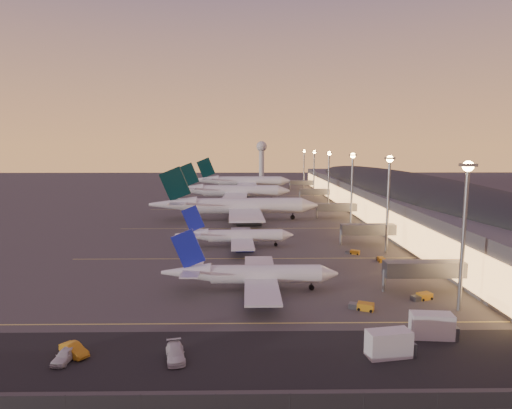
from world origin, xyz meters
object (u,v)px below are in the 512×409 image
object	(u,v)px
service_van_a	(65,355)
airliner_wide_near	(235,206)
airliner_wide_far	(241,181)
baggage_tug_a	(362,306)
service_van_c	(175,353)
baggage_tug_b	(422,297)
airliner_wide_mid	(230,191)
baggage_tug_d	(381,259)
baggage_tug_c	(353,252)
catering_truck_b	(434,326)
service_van_b	(74,350)
catering_truck_a	(391,344)
airliner_narrow_south	(251,274)
radar_tower	(262,154)
airliner_narrow_north	(235,236)

from	to	relation	value
service_van_a	airliner_wide_near	bearing A→B (deg)	86.39
airliner_wide_far	baggage_tug_a	bearing A→B (deg)	-83.45
baggage_tug_a	service_van_c	xyz separation A→B (m)	(-29.65, -17.09, 0.28)
baggage_tug_b	service_van_c	world-z (taller)	service_van_c
airliner_wide_mid	baggage_tug_d	bearing A→B (deg)	-69.03
baggage_tug_c	service_van_c	distance (m)	67.10
catering_truck_b	service_van_a	xyz separation A→B (m)	(-51.91, -6.24, -0.92)
service_van_a	baggage_tug_d	bearing A→B (deg)	46.72
service_van_b	service_van_c	size ratio (longest dim) A/B	0.85
catering_truck_a	service_van_b	distance (m)	43.10
catering_truck_b	baggage_tug_b	bearing A→B (deg)	79.07
service_van_c	baggage_tug_c	bearing A→B (deg)	42.44
airliner_wide_mid	catering_truck_b	bearing A→B (deg)	-75.67
airliner_wide_near	airliner_wide_far	xyz separation A→B (m)	(0.13, 116.46, 0.07)
airliner_wide_far	airliner_wide_mid	bearing A→B (deg)	-94.88
baggage_tug_b	airliner_wide_mid	bearing A→B (deg)	85.68
airliner_narrow_south	airliner_wide_far	size ratio (longest dim) A/B	0.53
airliner_wide_near	catering_truck_a	xyz separation A→B (m)	(24.88, -108.49, -3.65)
catering_truck_b	service_van_b	distance (m)	51.58
airliner_narrow_south	airliner_wide_near	bearing A→B (deg)	93.73
baggage_tug_b	baggage_tug_c	xyz separation A→B (m)	(-4.72, 33.91, -0.06)
radar_tower	baggage_tug_c	bearing A→B (deg)	-86.26
service_van_c	airliner_wide_mid	bearing A→B (deg)	76.34
baggage_tug_a	service_van_c	bearing A→B (deg)	-126.17
catering_truck_b	service_van_a	size ratio (longest dim) A/B	1.41
radar_tower	baggage_tug_b	world-z (taller)	radar_tower
radar_tower	baggage_tug_d	distance (m)	269.75
baggage_tug_a	baggage_tug_c	xyz separation A→B (m)	(7.70, 38.66, -0.09)
airliner_wide_far	baggage_tug_b	xyz separation A→B (m)	(37.72, -203.49, -4.89)
airliner_wide_near	catering_truck_b	xyz separation A→B (m)	(33.15, -102.92, -3.61)
service_van_c	radar_tower	bearing A→B (deg)	72.60
baggage_tug_c	baggage_tug_d	xyz separation A→B (m)	(5.08, -7.24, 0.00)
airliner_wide_mid	baggage_tug_c	bearing A→B (deg)	-70.17
radar_tower	catering_truck_b	xyz separation A→B (m)	(17.08, -310.54, -20.12)
airliner_narrow_north	baggage_tug_a	size ratio (longest dim) A/B	7.44
airliner_wide_far	baggage_tug_d	world-z (taller)	airliner_wide_far
baggage_tug_b	service_van_b	world-z (taller)	service_van_b
radar_tower	baggage_tug_c	xyz separation A→B (m)	(17.06, -260.75, -21.39)
baggage_tug_d	catering_truck_b	bearing A→B (deg)	-6.97
airliner_wide_mid	service_van_c	world-z (taller)	airliner_wide_mid
service_van_b	service_van_a	bearing A→B (deg)	-162.28
baggage_tug_c	service_van_a	size ratio (longest dim) A/B	0.78
catering_truck_a	catering_truck_b	xyz separation A→B (m)	(8.27, 5.57, 0.04)
baggage_tug_b	airliner_wide_near	bearing A→B (deg)	92.97
airliner_narrow_south	catering_truck_b	size ratio (longest dim) A/B	5.07
airliner_narrow_north	baggage_tug_a	distance (m)	53.11
airliner_narrow_south	service_van_c	world-z (taller)	airliner_narrow_south
airliner_narrow_north	baggage_tug_b	world-z (taller)	airliner_narrow_north
airliner_wide_near	service_van_a	world-z (taller)	airliner_wide_near
airliner_narrow_south	radar_tower	bearing A→B (deg)	87.58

